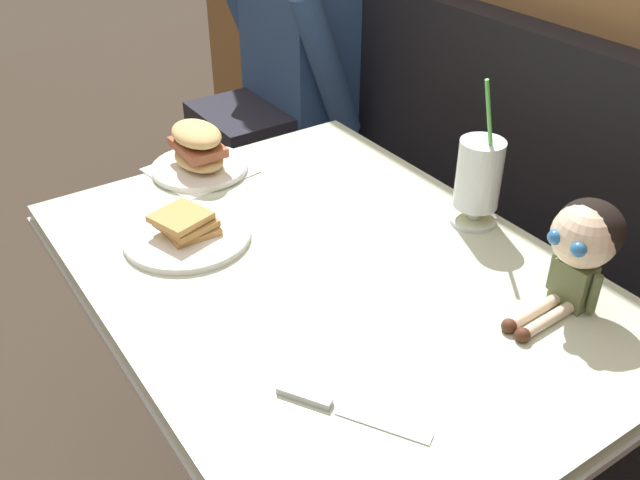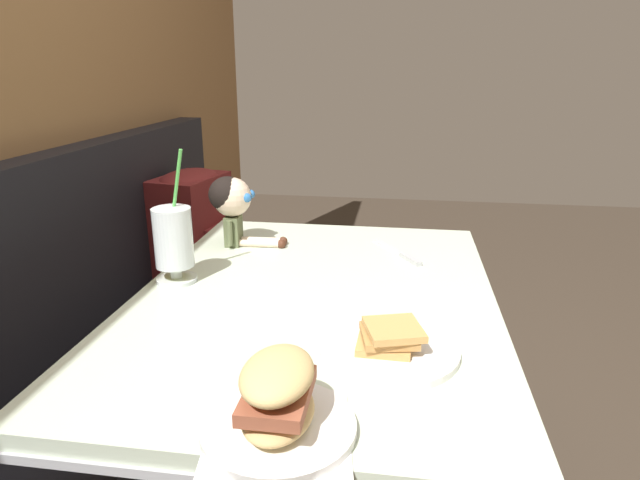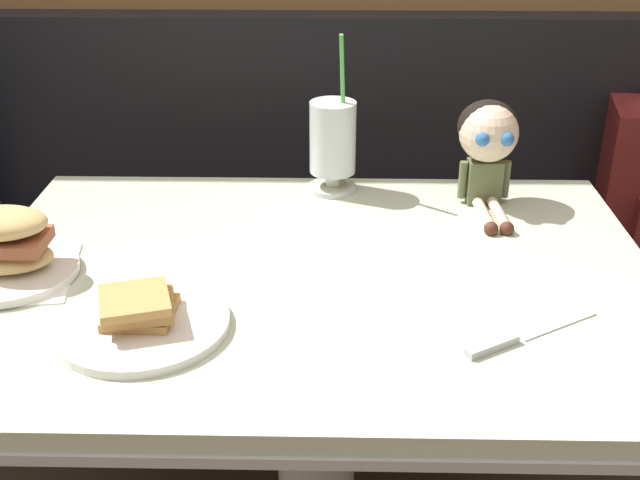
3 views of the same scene
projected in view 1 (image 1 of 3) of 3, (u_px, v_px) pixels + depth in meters
The scene contains 8 objects.
booth_bench at pixel (528, 320), 1.83m from camera, with size 2.60×0.48×1.00m.
diner_table at pixel (329, 350), 1.42m from camera, with size 1.11×0.81×0.74m.
toast_plate at pixel (187, 232), 1.39m from camera, with size 0.25×0.25×0.06m.
milkshake_glass at pixel (479, 177), 1.39m from camera, with size 0.10×0.10×0.31m.
sandwich_plate at pixel (198, 153), 1.61m from camera, with size 0.23×0.23×0.12m.
butter_knife at pixel (326, 404), 1.02m from camera, with size 0.21×0.14×0.01m.
seated_doll at pixel (584, 241), 1.15m from camera, with size 0.12×0.22×0.20m.
diner_patron at pixel (289, 53), 2.32m from camera, with size 0.55×0.48×0.81m.
Camera 1 is at (0.87, -0.43, 1.50)m, focal length 39.79 mm.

